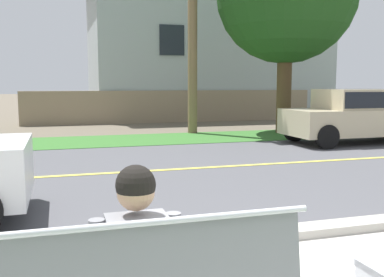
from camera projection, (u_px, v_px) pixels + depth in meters
The scene contains 9 objects.
ground_plane at pixel (136, 159), 10.06m from camera, with size 140.00×140.00×0.00m, color #665B4C.
curb_edge at pixel (226, 240), 4.69m from camera, with size 44.00×0.30×0.11m, color #ADA89E.
street_asphalt at pixel (149, 171), 8.64m from camera, with size 52.00×8.00×0.01m, color #515156.
road_centre_line at pixel (149, 171), 8.64m from camera, with size 48.00×0.14×0.01m, color #E0CC4C.
far_verge_grass at pixel (117, 140), 13.27m from camera, with size 48.00×2.80×0.02m, color #38702D.
seated_person_grey at pixel (134, 260), 2.58m from camera, with size 0.52×0.68×1.25m.
car_beige_near at pixel (359, 113), 12.72m from camera, with size 4.30×1.86×1.54m.
garden_wall at pixel (175, 106), 19.65m from camera, with size 13.00×0.36×1.40m, color gray.
house_across_street at pixel (205, 47), 23.04m from camera, with size 12.42×6.91×7.09m.
Camera 1 is at (-1.66, -1.87, 1.69)m, focal length 41.56 mm.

